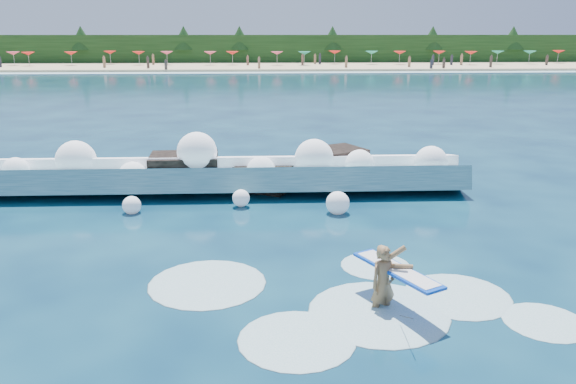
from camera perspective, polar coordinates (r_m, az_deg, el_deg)
The scene contains 11 objects.
ground at distance 14.27m, azimuth -5.70°, elevation -6.93°, with size 200.00×200.00×0.00m, color #071F39.
beach at distance 91.29m, azimuth -3.22°, elevation 12.61°, with size 140.00×20.00×0.40m, color tan.
wet_band at distance 80.32m, azimuth -3.28°, elevation 12.04°, with size 140.00×5.00×0.08m, color silver.
treeline at distance 101.18m, azimuth -3.19°, elevation 14.24°, with size 140.00×4.00×5.00m, color black.
breaking_wave at distance 20.32m, azimuth -6.43°, elevation 1.57°, with size 17.07×2.70×1.47m.
rock_cluster at distance 21.13m, azimuth -3.40°, elevation 2.06°, with size 8.30×3.49×1.45m.
surfer_with_board at distance 11.81m, azimuth 9.97°, elevation -8.90°, with size 1.53×2.84×1.67m.
wave_spray at distance 20.17m, azimuth -6.14°, elevation 2.94°, with size 15.58×4.45×2.10m.
surf_foam at distance 12.21m, azimuth 5.61°, elevation -11.08°, with size 9.04×5.33×0.15m.
beach_umbrellas at distance 93.17m, azimuth -3.17°, elevation 13.94°, with size 112.40×6.32×0.50m.
beachgoers at distance 87.08m, azimuth 2.02°, elevation 13.04°, with size 93.29×13.12×1.94m.
Camera 1 is at (0.80, -13.13, 5.54)m, focal length 35.00 mm.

